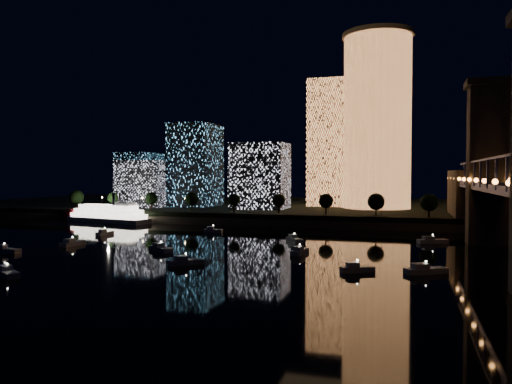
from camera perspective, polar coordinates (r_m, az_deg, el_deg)
ground at (r=124.79m, az=-2.89°, el=-7.83°), size 520.00×520.00×0.00m
far_bank at (r=279.50m, az=8.23°, el=-1.88°), size 420.00×160.00×5.00m
seawall at (r=203.03m, az=4.94°, el=-3.60°), size 420.00×6.00×3.00m
tower_cylindrical at (r=251.17m, az=13.67°, el=7.89°), size 34.00×34.00×84.35m
tower_rectangular at (r=265.00m, az=8.37°, el=5.51°), size 20.52×20.52×65.28m
midrise_blocks at (r=258.99m, az=-7.37°, el=2.09°), size 95.05×38.47×42.46m
riverboat at (r=233.19m, az=-16.89°, el=-2.47°), size 45.78×18.35×13.53m
motorboats at (r=138.39m, az=-4.52°, el=-6.52°), size 121.73×91.30×2.78m
esplanade_trees at (r=214.34m, az=-1.06°, el=-0.90°), size 166.78×6.85×8.92m
street_lamps at (r=223.26m, az=-2.99°, el=-1.16°), size 132.70×0.70×5.65m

